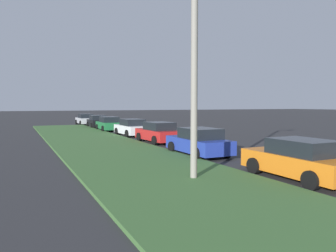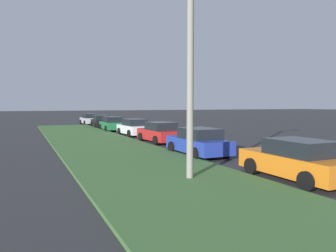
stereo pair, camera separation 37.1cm
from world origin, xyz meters
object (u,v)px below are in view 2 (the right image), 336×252
at_px(parked_car_black, 101,121).
at_px(parked_car_silver, 90,119).
at_px(parked_car_red, 160,133).
at_px(parked_car_green, 112,124).
at_px(parked_car_orange, 297,160).
at_px(parked_car_blue, 198,142).
at_px(streetlight, 198,57).
at_px(parked_car_white, 134,128).

relative_size(parked_car_black, parked_car_silver, 1.01).
relative_size(parked_car_red, parked_car_green, 1.01).
distance_m(parked_car_green, parked_car_black, 5.31).
relative_size(parked_car_orange, parked_car_red, 0.99).
distance_m(parked_car_blue, streetlight, 6.69).
bearing_deg(parked_car_red, streetlight, 161.68).
height_order(parked_car_red, parked_car_black, same).
height_order(parked_car_blue, parked_car_black, same).
bearing_deg(parked_car_silver, parked_car_blue, 178.87).
xyz_separation_m(parked_car_red, parked_car_silver, (23.26, 0.58, 0.00)).
bearing_deg(streetlight, parked_car_green, -6.91).
xyz_separation_m(parked_car_orange, parked_car_silver, (35.89, 0.59, 0.00)).
distance_m(parked_car_black, streetlight, 28.52).
bearing_deg(parked_car_white, parked_car_black, -0.33).
bearing_deg(parked_car_blue, parked_car_black, -0.29).
distance_m(parked_car_red, parked_car_green, 11.73).
height_order(parked_car_blue, parked_car_silver, same).
bearing_deg(parked_car_green, parked_car_orange, -177.83).
relative_size(parked_car_blue, parked_car_green, 0.99).
distance_m(parked_car_blue, parked_car_green, 17.99).
height_order(parked_car_green, parked_car_silver, same).
bearing_deg(streetlight, parked_car_blue, -30.03).
relative_size(parked_car_orange, parked_car_green, 1.00).
relative_size(parked_car_black, streetlight, 0.58).
bearing_deg(parked_car_orange, parked_car_red, 0.44).
height_order(parked_car_orange, parked_car_black, same).
height_order(parked_car_white, parked_car_black, same).
bearing_deg(parked_car_silver, parked_car_orange, 179.48).
bearing_deg(parked_car_red, parked_car_white, -1.48).
xyz_separation_m(parked_car_orange, streetlight, (1.52, 3.22, 3.67)).
distance_m(parked_car_orange, streetlight, 5.11).
xyz_separation_m(parked_car_white, streetlight, (-16.69, 3.14, 3.67)).
height_order(parked_car_green, parked_car_black, same).
bearing_deg(streetlight, parked_car_orange, -115.21).
relative_size(parked_car_blue, parked_car_red, 0.99).
xyz_separation_m(parked_car_red, parked_car_green, (11.72, 0.44, 0.00)).
xyz_separation_m(parked_car_orange, parked_car_green, (24.35, 0.45, 0.00)).
bearing_deg(parked_car_blue, parked_car_white, -1.86).
height_order(parked_car_red, parked_car_white, same).
bearing_deg(parked_car_orange, parked_car_green, 1.47).
height_order(parked_car_red, parked_car_silver, same).
bearing_deg(parked_car_red, parked_car_silver, -0.76).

